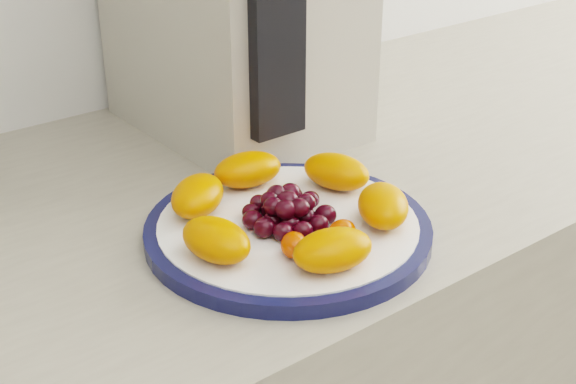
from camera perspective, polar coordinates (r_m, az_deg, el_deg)
plate_rim at (r=0.80m, az=0.00°, el=-2.71°), size 0.29×0.29×0.01m
plate_face at (r=0.80m, az=0.00°, el=-2.65°), size 0.26×0.26×0.02m
appliance_panel at (r=0.86m, az=-0.87°, el=12.96°), size 0.07×0.02×0.28m
fruit_plate at (r=0.79m, az=0.02°, el=-1.05°), size 0.25×0.25×0.04m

